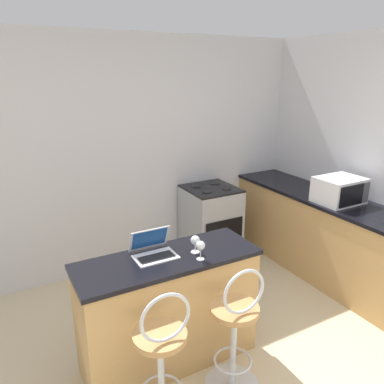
{
  "coord_description": "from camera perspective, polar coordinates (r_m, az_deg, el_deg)",
  "views": [
    {
      "loc": [
        -1.33,
        -1.36,
        2.21
      ],
      "look_at": [
        0.45,
        1.88,
        1.01
      ],
      "focal_mm": 35.0,
      "sensor_mm": 36.0,
      "label": 1
    }
  ],
  "objects": [
    {
      "name": "wall_back",
      "position": [
        4.22,
        -9.73,
        5.25
      ],
      "size": [
        12.0,
        0.06,
        2.6
      ],
      "color": "silver",
      "rests_on": "ground_plane"
    },
    {
      "name": "laptop",
      "position": [
        2.8,
        -5.98,
        -8.6
      ],
      "size": [
        0.31,
        0.26,
        0.2
      ],
      "color": "silver",
      "rests_on": "breakfast_bar"
    },
    {
      "name": "wine_glass_tall",
      "position": [
        2.81,
        0.5,
        -7.47
      ],
      "size": [
        0.07,
        0.07,
        0.14
      ],
      "color": "silver",
      "rests_on": "breakfast_bar"
    },
    {
      "name": "breakfast_bar",
      "position": [
        3.02,
        -3.53,
        -17.48
      ],
      "size": [
        1.37,
        0.5,
        0.91
      ],
      "color": "tan",
      "rests_on": "ground_plane"
    },
    {
      "name": "bar_stool_far",
      "position": [
        2.79,
        6.62,
        -20.61
      ],
      "size": [
        0.4,
        0.4,
        1.01
      ],
      "color": "silver",
      "rests_on": "ground_plane"
    },
    {
      "name": "bar_stool_near",
      "position": [
        2.58,
        -4.62,
        -24.41
      ],
      "size": [
        0.4,
        0.4,
        1.01
      ],
      "color": "silver",
      "rests_on": "ground_plane"
    },
    {
      "name": "microwave",
      "position": [
        4.14,
        21.56,
        0.26
      ],
      "size": [
        0.46,
        0.37,
        0.26
      ],
      "color": "silver",
      "rests_on": "counter_right"
    },
    {
      "name": "wine_glass_short",
      "position": [
        2.7,
        1.3,
        -8.27
      ],
      "size": [
        0.07,
        0.07,
        0.14
      ],
      "color": "silver",
      "rests_on": "breakfast_bar"
    },
    {
      "name": "stove_range",
      "position": [
        4.53,
        2.84,
        -4.85
      ],
      "size": [
        0.58,
        0.61,
        0.92
      ],
      "color": "#9EA3A8",
      "rests_on": "ground_plane"
    },
    {
      "name": "counter_right",
      "position": [
        4.3,
        22.2,
        -7.55
      ],
      "size": [
        0.63,
        3.04,
        0.91
      ],
      "color": "tan",
      "rests_on": "ground_plane"
    }
  ]
}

